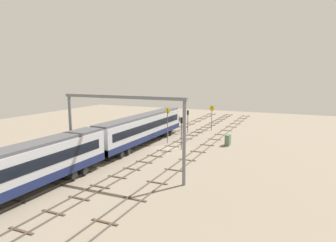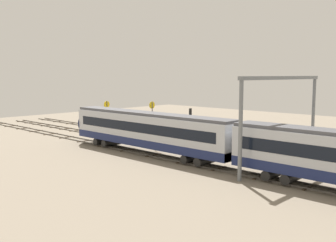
{
  "view_description": "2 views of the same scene",
  "coord_description": "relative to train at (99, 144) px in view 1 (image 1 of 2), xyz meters",
  "views": [
    {
      "loc": [
        -40.87,
        -18.1,
        11.41
      ],
      "look_at": [
        4.17,
        1.91,
        3.66
      ],
      "focal_mm": 31.55,
      "sensor_mm": 36.0,
      "label": 1
    },
    {
      "loc": [
        -31.82,
        35.62,
        9.31
      ],
      "look_at": [
        2.56,
        -0.23,
        3.37
      ],
      "focal_mm": 41.58,
      "sensor_mm": 36.0,
      "label": 2
    }
  ],
  "objects": [
    {
      "name": "track_with_train",
      "position": [
        10.81,
        -0.0,
        -2.59
      ],
      "size": [
        88.33,
        2.4,
        0.16
      ],
      "color": "#59544C",
      "rests_on": "ground"
    },
    {
      "name": "overhead_gantry",
      "position": [
        -2.47,
        -5.09,
        3.98
      ],
      "size": [
        0.4,
        15.46,
        9.17
      ],
      "color": "slate",
      "rests_on": "ground"
    },
    {
      "name": "signal_light_trackside_departure",
      "position": [
        24.06,
        -3.21,
        0.28
      ],
      "size": [
        0.31,
        0.32,
        4.49
      ],
      "color": "#4C4C51",
      "rests_on": "ground"
    },
    {
      "name": "track_near_foreground",
      "position": [
        10.81,
        -9.72,
        -2.59
      ],
      "size": [
        88.33,
        2.4,
        0.16
      ],
      "color": "#59544C",
      "rests_on": "ground"
    },
    {
      "name": "speed_sign_near_foreground",
      "position": [
        28.46,
        -6.82,
        0.82
      ],
      "size": [
        0.14,
        1.09,
        5.15
      ],
      "color": "#4C4C51",
      "rests_on": "ground"
    },
    {
      "name": "signal_light_trackside_approach",
      "position": [
        11.14,
        -6.89,
        0.6
      ],
      "size": [
        0.31,
        0.32,
        5.02
      ],
      "color": "#4C4C51",
      "rests_on": "ground"
    },
    {
      "name": "relay_cabinet",
      "position": [
        16.82,
        -12.81,
        -1.77
      ],
      "size": [
        1.57,
        0.73,
        1.78
      ],
      "color": "#597259",
      "rests_on": "ground"
    },
    {
      "name": "train",
      "position": [
        0.0,
        0.0,
        0.0
      ],
      "size": [
        50.4,
        3.24,
        4.8
      ],
      "color": "#B7BCC6",
      "rests_on": "ground"
    },
    {
      "name": "ground_plane",
      "position": [
        10.81,
        -4.86,
        -2.66
      ],
      "size": [
        104.33,
        104.33,
        0.0
      ],
      "primitive_type": "plane",
      "color": "gray"
    },
    {
      "name": "track_second_near",
      "position": [
        10.81,
        -4.86,
        -2.59
      ],
      "size": [
        88.33,
        2.4,
        0.16
      ],
      "color": "#59544C",
      "rests_on": "ground"
    },
    {
      "name": "speed_sign_mid_trackside",
      "position": [
        14.3,
        -3.17,
        1.15
      ],
      "size": [
        0.14,
        0.92,
        5.94
      ],
      "color": "#4C4C51",
      "rests_on": "ground"
    }
  ]
}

